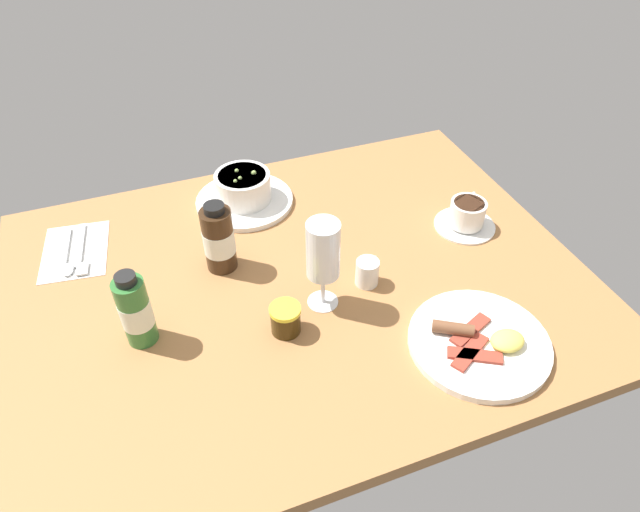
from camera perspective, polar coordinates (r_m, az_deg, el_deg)
name	(u,v)px	position (r cm, az deg, el deg)	size (l,w,h in cm)	color
ground_plane	(298,285)	(111.10, -2.22, -2.89)	(110.00, 84.00, 3.00)	#9E6B3D
porridge_bowl	(244,191)	(128.32, -7.71, 6.54)	(21.83, 21.83, 8.27)	white
cutlery_setting	(75,252)	(125.99, -23.48, 0.40)	(14.94, 19.17, 0.90)	white
coffee_cup	(467,216)	(124.71, 14.56, 3.97)	(13.04, 13.04, 6.31)	white
creamer_jug	(367,272)	(107.78, 4.80, -1.61)	(5.33, 4.44, 5.87)	white
wine_glass	(323,253)	(97.31, 0.31, 0.26)	(5.96, 5.96, 18.35)	white
jam_jar	(286,319)	(99.08, -3.49, -6.35)	(5.52, 5.52, 5.57)	#38260B
sauce_bottle_brown	(219,239)	(110.03, -10.17, 1.69)	(6.11, 6.11, 14.90)	#382314
sauce_bottle_green	(135,311)	(99.51, -18.10, -5.28)	(5.36, 5.36, 15.00)	#337233
breakfast_plate	(480,342)	(101.73, 15.79, -8.35)	(24.28, 24.28, 3.70)	white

